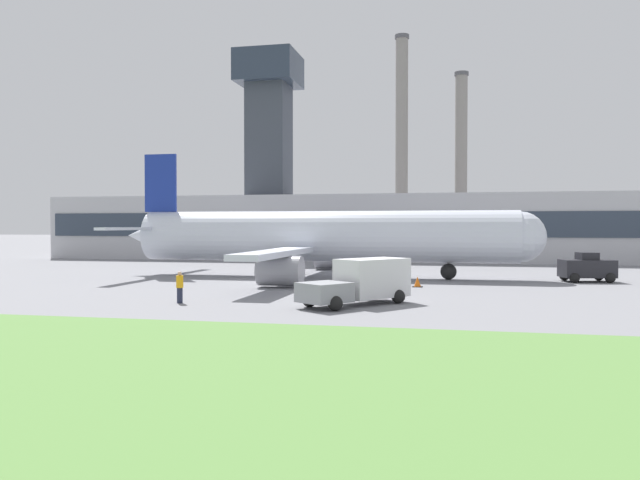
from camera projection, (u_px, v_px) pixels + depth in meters
name	position (u px, v px, depth m)	size (l,w,h in m)	color
ground_plane	(275.00, 282.00, 42.88)	(400.00, 400.00, 0.00)	gray
terminal_building	(344.00, 221.00, 73.94)	(69.99, 14.97, 24.76)	#B2B2B7
smokestack_left	(402.00, 142.00, 105.52)	(2.42, 2.42, 36.11)	gray
smokestack_right	(461.00, 160.00, 105.14)	(2.35, 2.35, 29.76)	gray
airplane	(319.00, 238.00, 46.69)	(31.94, 29.06, 9.53)	silver
pushback_tug	(587.00, 269.00, 42.92)	(3.74, 2.95, 2.03)	#232328
baggage_truck	(362.00, 282.00, 30.52)	(5.15, 5.98, 2.23)	gray
ground_crew_person	(180.00, 287.00, 31.08)	(0.46, 0.46, 1.59)	#23283D
traffic_cone_near_nose	(417.00, 282.00, 39.34)	(0.64, 0.64, 0.66)	black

